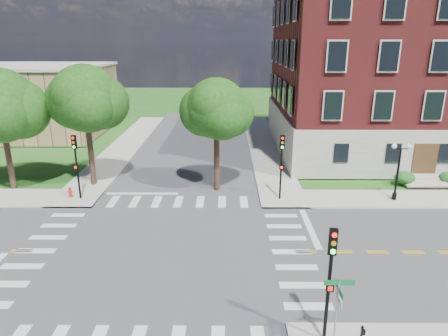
{
  "coord_description": "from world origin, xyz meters",
  "views": [
    {
      "loc": [
        3.53,
        -19.84,
        11.34
      ],
      "look_at": [
        3.36,
        5.41,
        3.2
      ],
      "focal_mm": 32.0,
      "sensor_mm": 36.0,
      "label": 1
    }
  ],
  "objects_px": {
    "traffic_signal_se": "(330,272)",
    "fire_hydrant": "(70,192)",
    "traffic_signal_ne": "(281,159)",
    "traffic_signal_nw": "(76,159)",
    "street_sign_pole": "(338,302)",
    "twin_lamp_west": "(398,168)"
  },
  "relations": [
    {
      "from": "traffic_signal_se",
      "to": "fire_hydrant",
      "type": "bearing_deg",
      "value": 136.2
    },
    {
      "from": "traffic_signal_ne",
      "to": "fire_hydrant",
      "type": "xyz_separation_m",
      "value": [
        -15.63,
        0.29,
        -2.72
      ]
    },
    {
      "from": "traffic_signal_se",
      "to": "traffic_signal_nw",
      "type": "distance_m",
      "value": 20.65
    },
    {
      "from": "traffic_signal_ne",
      "to": "street_sign_pole",
      "type": "distance_m",
      "value": 15.22
    },
    {
      "from": "traffic_signal_ne",
      "to": "traffic_signal_nw",
      "type": "distance_m",
      "value": 14.78
    },
    {
      "from": "traffic_signal_se",
      "to": "traffic_signal_ne",
      "type": "xyz_separation_m",
      "value": [
        0.11,
        14.6,
        0.0
      ]
    },
    {
      "from": "traffic_signal_se",
      "to": "fire_hydrant",
      "type": "xyz_separation_m",
      "value": [
        -15.52,
        14.88,
        -2.72
      ]
    },
    {
      "from": "traffic_signal_nw",
      "to": "street_sign_pole",
      "type": "relative_size",
      "value": 1.55
    },
    {
      "from": "traffic_signal_ne",
      "to": "traffic_signal_se",
      "type": "bearing_deg",
      "value": -90.43
    },
    {
      "from": "street_sign_pole",
      "to": "fire_hydrant",
      "type": "height_order",
      "value": "street_sign_pole"
    },
    {
      "from": "fire_hydrant",
      "to": "traffic_signal_se",
      "type": "bearing_deg",
      "value": -43.8
    },
    {
      "from": "traffic_signal_nw",
      "to": "twin_lamp_west",
      "type": "bearing_deg",
      "value": -0.05
    },
    {
      "from": "traffic_signal_se",
      "to": "traffic_signal_ne",
      "type": "relative_size",
      "value": 1.0
    },
    {
      "from": "street_sign_pole",
      "to": "fire_hydrant",
      "type": "relative_size",
      "value": 4.13
    },
    {
      "from": "traffic_signal_se",
      "to": "fire_hydrant",
      "type": "relative_size",
      "value": 6.4
    },
    {
      "from": "traffic_signal_ne",
      "to": "street_sign_pole",
      "type": "relative_size",
      "value": 1.55
    },
    {
      "from": "traffic_signal_nw",
      "to": "twin_lamp_west",
      "type": "height_order",
      "value": "traffic_signal_nw"
    },
    {
      "from": "traffic_signal_se",
      "to": "traffic_signal_nw",
      "type": "bearing_deg",
      "value": 135.24
    },
    {
      "from": "traffic_signal_ne",
      "to": "traffic_signal_nw",
      "type": "xyz_separation_m",
      "value": [
        -14.78,
        -0.05,
        0.0
      ]
    },
    {
      "from": "traffic_signal_ne",
      "to": "fire_hydrant",
      "type": "relative_size",
      "value": 6.4
    },
    {
      "from": "traffic_signal_nw",
      "to": "street_sign_pole",
      "type": "bearing_deg",
      "value": -45.53
    },
    {
      "from": "traffic_signal_se",
      "to": "twin_lamp_west",
      "type": "xyz_separation_m",
      "value": [
        8.53,
        14.52,
        -0.66
      ]
    }
  ]
}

